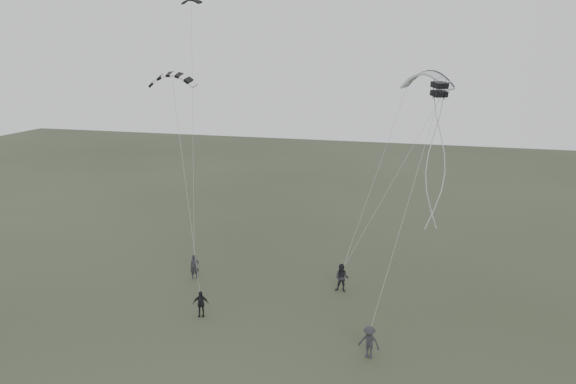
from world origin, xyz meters
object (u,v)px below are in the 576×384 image
(flyer_far, at_px, (369,342))
(kite_striped, at_px, (172,74))
(flyer_center, at_px, (201,304))
(kite_box, at_px, (439,89))
(flyer_left, at_px, (195,267))
(flyer_right, at_px, (342,278))
(kite_dark_small, at_px, (191,0))
(kite_pale_large, at_px, (427,73))

(flyer_far, bearing_deg, kite_striped, 171.77)
(flyer_center, height_order, kite_box, kite_box)
(flyer_left, xyz_separation_m, kite_box, (15.78, -2.74, 12.66))
(flyer_far, relative_size, kite_striped, 0.60)
(flyer_right, bearing_deg, flyer_center, -138.77)
(flyer_far, distance_m, kite_dark_small, 26.34)
(flyer_right, xyz_separation_m, kite_dark_small, (-11.99, 4.27, 18.04))
(flyer_right, bearing_deg, flyer_far, -66.66)
(kite_pale_large, height_order, kite_striped, kite_pale_large)
(flyer_left, height_order, kite_dark_small, kite_dark_small)
(flyer_center, xyz_separation_m, kite_pale_large, (11.92, 13.56, 13.15))
(flyer_left, xyz_separation_m, kite_pale_large, (14.73, 8.30, 13.10))
(kite_dark_small, height_order, kite_striped, kite_dark_small)
(flyer_right, relative_size, kite_dark_small, 1.22)
(flyer_right, height_order, kite_box, kite_box)
(kite_box, bearing_deg, flyer_far, -153.85)
(kite_pale_large, bearing_deg, flyer_right, -84.66)
(kite_dark_small, xyz_separation_m, kite_striped, (1.86, -7.16, -4.88))
(kite_pale_large, distance_m, kite_striped, 18.03)
(flyer_far, distance_m, kite_box, 13.68)
(flyer_left, distance_m, kite_box, 20.41)
(flyer_center, xyz_separation_m, flyer_far, (10.33, -2.03, 0.08))
(flyer_center, relative_size, kite_pale_large, 0.38)
(flyer_far, height_order, kite_pale_large, kite_pale_large)
(kite_dark_small, distance_m, kite_pale_large, 17.52)
(flyer_center, relative_size, kite_dark_small, 1.03)
(flyer_far, distance_m, kite_striped, 19.16)
(flyer_center, xyz_separation_m, kite_striped, (-2.62, 2.91, 13.31))
(flyer_left, relative_size, flyer_far, 0.97)
(flyer_center, bearing_deg, flyer_far, -28.47)
(flyer_left, relative_size, flyer_right, 0.90)
(flyer_far, bearing_deg, flyer_right, 122.49)
(flyer_left, distance_m, flyer_center, 5.96)
(flyer_right, height_order, kite_dark_small, kite_dark_small)
(kite_dark_small, relative_size, kite_striped, 0.53)
(kite_dark_small, distance_m, kite_striped, 8.86)
(flyer_right, distance_m, kite_pale_large, 15.77)
(flyer_left, distance_m, kite_striped, 13.47)
(kite_striped, bearing_deg, kite_dark_small, 98.27)
(flyer_far, height_order, kite_striped, kite_striped)
(flyer_center, height_order, kite_pale_large, kite_pale_large)
(kite_dark_small, bearing_deg, flyer_center, -54.22)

